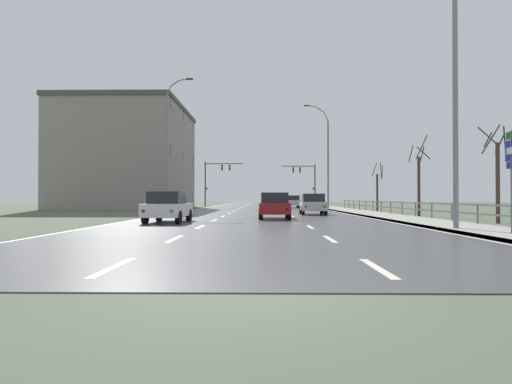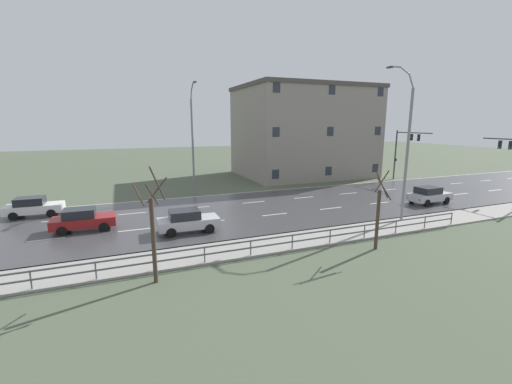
% 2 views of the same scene
% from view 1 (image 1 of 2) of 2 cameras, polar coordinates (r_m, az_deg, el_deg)
% --- Properties ---
extents(ground_plane, '(160.00, 160.00, 0.12)m').
position_cam_1_polar(ground_plane, '(53.71, 0.51, -2.18)').
color(ground_plane, '#4C5642').
extents(road_asphalt_strip, '(14.00, 120.00, 0.03)m').
position_cam_1_polar(road_asphalt_strip, '(65.70, 0.57, -1.87)').
color(road_asphalt_strip, '#3D3D3F').
rests_on(road_asphalt_strip, ground).
extents(sidewalk_right, '(3.00, 120.00, 0.12)m').
position_cam_1_polar(sidewalk_right, '(66.20, 7.89, -1.81)').
color(sidewalk_right, gray).
rests_on(sidewalk_right, ground).
extents(guardrail, '(0.07, 39.19, 1.00)m').
position_cam_1_polar(guardrail, '(32.60, 17.86, -1.71)').
color(guardrail, '#515459').
rests_on(guardrail, ground).
extents(street_lamp_foreground, '(2.32, 0.24, 10.46)m').
position_cam_1_polar(street_lamp_foreground, '(18.40, 24.19, 11.46)').
color(street_lamp_foreground, slate).
rests_on(street_lamp_foreground, ground).
extents(street_lamp_midground, '(2.77, 0.24, 11.61)m').
position_cam_1_polar(street_lamp_midground, '(49.00, 9.22, 4.39)').
color(street_lamp_midground, slate).
rests_on(street_lamp_midground, ground).
extents(street_lamp_left_bank, '(2.30, 0.24, 11.14)m').
position_cam_1_polar(street_lamp_left_bank, '(36.65, -11.48, 5.85)').
color(street_lamp_left_bank, slate).
rests_on(street_lamp_left_bank, ground).
extents(highway_sign, '(0.09, 0.68, 3.44)m').
position_cam_1_polar(highway_sign, '(16.38, 30.44, 2.66)').
color(highway_sign, slate).
rests_on(highway_sign, ground).
extents(traffic_signal_right, '(4.90, 0.36, 6.10)m').
position_cam_1_polar(traffic_signal_right, '(63.33, 6.65, 1.87)').
color(traffic_signal_right, '#38383A').
rests_on(traffic_signal_right, ground).
extents(traffic_signal_left, '(5.48, 0.36, 6.42)m').
position_cam_1_polar(traffic_signal_left, '(62.81, -5.46, 2.11)').
color(traffic_signal_left, '#38383A').
rests_on(traffic_signal_left, ground).
extents(car_distant, '(1.88, 4.12, 1.57)m').
position_cam_1_polar(car_distant, '(26.00, 2.44, -1.77)').
color(car_distant, maroon).
rests_on(car_distant, ground).
extents(car_near_left, '(1.92, 4.15, 1.57)m').
position_cam_1_polar(car_near_left, '(32.89, 7.43, -1.56)').
color(car_near_left, '#B7B7BC').
rests_on(car_near_left, ground).
extents(car_mid_centre, '(1.94, 4.15, 1.57)m').
position_cam_1_polar(car_mid_centre, '(55.18, 4.78, -1.25)').
color(car_mid_centre, '#B7B7BC').
rests_on(car_mid_centre, ground).
extents(car_far_right, '(1.92, 4.14, 1.57)m').
position_cam_1_polar(car_far_right, '(22.50, -11.44, -1.92)').
color(car_far_right, silver).
rests_on(car_far_right, ground).
extents(brick_building, '(13.72, 17.54, 12.37)m').
position_cam_1_polar(brick_building, '(55.72, -16.29, 4.33)').
color(brick_building, gray).
rests_on(brick_building, ground).
extents(bare_tree_near, '(1.24, 1.50, 4.97)m').
position_cam_1_polar(bare_tree_near, '(24.52, 28.99, 1.95)').
color(bare_tree_near, '#423328').
rests_on(bare_tree_near, ground).
extents(bare_tree_mid, '(1.43, 1.50, 5.57)m').
position_cam_1_polar(bare_tree_mid, '(31.75, 20.53, 1.33)').
color(bare_tree_mid, '#423328').
rests_on(bare_tree_mid, ground).
extents(bare_tree_far, '(1.09, 1.11, 4.73)m').
position_cam_1_polar(bare_tree_far, '(43.88, 15.61, 0.33)').
color(bare_tree_far, '#423328').
rests_on(bare_tree_far, ground).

